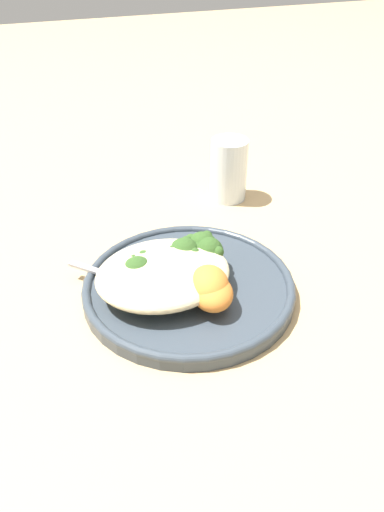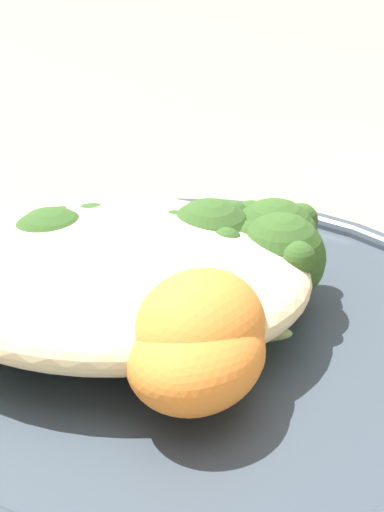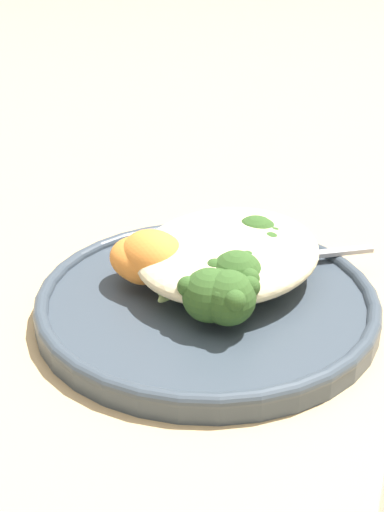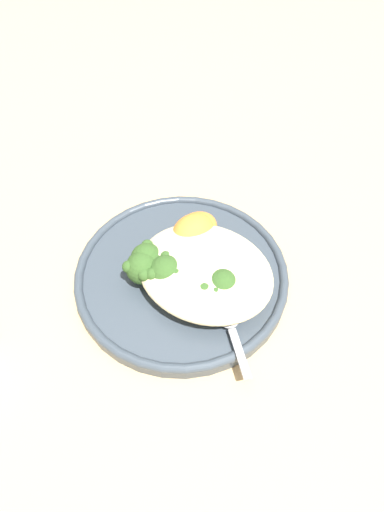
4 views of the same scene
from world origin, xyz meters
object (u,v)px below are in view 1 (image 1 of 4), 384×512
object	(u,v)px
broccoli_stalk_2	(186,256)
broccoli_stalk_3	(186,270)
sweet_potato_chunk_0	(212,293)
kale_tuft	(144,296)
sweet_potato_chunk_1	(212,292)
broccoli_stalk_5	(154,267)
broccoli_stalk_1	(203,250)
water_glass	(229,170)
quinoa_mound	(162,272)
broccoli_stalk_7	(169,286)
spoon	(116,276)
broccoli_stalk_4	(169,264)
sweet_potato_chunk_2	(209,285)
broccoli_stalk_6	(148,274)
plate	(190,288)
broccoli_stalk_0	(208,255)

from	to	relation	value
broccoli_stalk_2	broccoli_stalk_3	world-z (taller)	broccoli_stalk_2
sweet_potato_chunk_0	kale_tuft	size ratio (longest dim) A/B	1.13
broccoli_stalk_2	sweet_potato_chunk_1	size ratio (longest dim) A/B	1.34
broccoli_stalk_2	broccoli_stalk_5	bearing A→B (deg)	76.26
broccoli_stalk_1	sweet_potato_chunk_1	bearing A→B (deg)	179.94
water_glass	broccoli_stalk_5	bearing A→B (deg)	-133.99
broccoli_stalk_2	broccoli_stalk_5	world-z (taller)	broccoli_stalk_2
broccoli_stalk_1	quinoa_mound	bearing A→B (deg)	127.05
broccoli_stalk_7	spoon	bearing A→B (deg)	-44.13
broccoli_stalk_1	broccoli_stalk_2	distance (m)	0.03
broccoli_stalk_5	spoon	bearing A→B (deg)	16.74
broccoli_stalk_4	sweet_potato_chunk_2	size ratio (longest dim) A/B	1.34
broccoli_stalk_4	spoon	distance (m)	0.07
broccoli_stalk_3	broccoli_stalk_6	world-z (taller)	broccoli_stalk_6
plate	kale_tuft	size ratio (longest dim) A/B	6.13
broccoli_stalk_0	quinoa_mound	bearing A→B (deg)	125.15
sweet_potato_chunk_1	sweet_potato_chunk_0	bearing A→B (deg)	79.49
sweet_potato_chunk_0	water_glass	world-z (taller)	water_glass
spoon	broccoli_stalk_0	bearing A→B (deg)	-142.55
broccoli_stalk_0	sweet_potato_chunk_1	bearing A→B (deg)	-175.63
spoon	water_glass	size ratio (longest dim) A/B	0.83
plate	broccoli_stalk_7	distance (m)	0.04
sweet_potato_chunk_0	sweet_potato_chunk_2	size ratio (longest dim) A/B	0.84
sweet_potato_chunk_1	water_glass	world-z (taller)	water_glass
broccoli_stalk_4	broccoli_stalk_5	xyz separation A→B (m)	(-0.02, -0.00, 0.00)
broccoli_stalk_3	sweet_potato_chunk_2	xyz separation A→B (m)	(0.01, -0.05, 0.01)
sweet_potato_chunk_1	water_glass	bearing A→B (deg)	62.33
kale_tuft	broccoli_stalk_5	bearing A→B (deg)	60.08
broccoli_stalk_2	broccoli_stalk_5	size ratio (longest dim) A/B	0.87
broccoli_stalk_0	spoon	xyz separation A→B (m)	(-0.12, 0.02, -0.02)
broccoli_stalk_6	sweet_potato_chunk_2	world-z (taller)	sweet_potato_chunk_2
broccoli_stalk_2	kale_tuft	size ratio (longest dim) A/B	1.86
broccoli_stalk_4	kale_tuft	xyz separation A→B (m)	(-0.05, -0.05, 0.00)
broccoli_stalk_4	broccoli_stalk_5	size ratio (longest dim) A/B	0.84
broccoli_stalk_7	water_glass	size ratio (longest dim) A/B	1.03
broccoli_stalk_2	sweet_potato_chunk_2	distance (m)	0.07
broccoli_stalk_3	broccoli_stalk_4	xyz separation A→B (m)	(-0.02, 0.02, 0.00)
broccoli_stalk_4	broccoli_stalk_7	xyz separation A→B (m)	(-0.02, -0.04, -0.00)
broccoli_stalk_6	broccoli_stalk_7	bearing A→B (deg)	147.65
plate	quinoa_mound	world-z (taller)	quinoa_mound
quinoa_mound	sweet_potato_chunk_1	bearing A→B (deg)	-52.24
kale_tuft	sweet_potato_chunk_0	bearing A→B (deg)	-17.67
plate	broccoli_stalk_7	bearing A→B (deg)	-159.05
spoon	broccoli_stalk_4	bearing A→B (deg)	-142.06
spoon	kale_tuft	bearing A→B (deg)	153.18
broccoli_stalk_1	kale_tuft	distance (m)	0.12
broccoli_stalk_0	sweet_potato_chunk_0	distance (m)	0.08
broccoli_stalk_7	spoon	size ratio (longest dim) A/B	1.24
broccoli_stalk_1	spoon	xyz separation A→B (m)	(-0.12, 0.01, -0.02)
sweet_potato_chunk_2	quinoa_mound	bearing A→B (deg)	132.47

